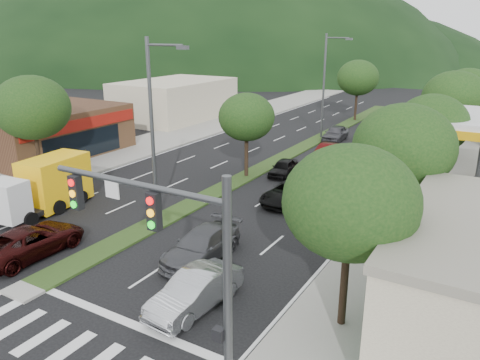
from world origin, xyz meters
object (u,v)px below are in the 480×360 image
Objects in this scene: car_queue_a at (283,168)px; motorhome at (416,127)px; tree_med_near at (247,117)px; car_queue_f at (410,119)px; tree_r_d at (454,98)px; sedan_silver at (195,291)px; box_truck at (46,187)px; suv_maroon at (32,241)px; car_queue_c at (328,154)px; car_queue_d at (288,193)px; traffic_signal at (177,251)px; tree_r_a at (350,202)px; car_queue_b at (201,245)px; tree_r_e at (468,89)px; streetlight_mid at (326,81)px; car_queue_e at (335,133)px; tree_med_far at (358,78)px; tree_r_b at (404,147)px; tree_r_c at (432,125)px; streetlight_near at (155,125)px.

motorhome reaches higher than car_queue_a.
car_queue_f is (6.33, 25.96, -3.70)m from tree_med_near.
car_queue_a is (-9.81, -10.31, -4.58)m from tree_r_d.
car_queue_a is at bearing 109.35° from sedan_silver.
tree_med_near is 0.93× the size of box_truck.
suv_maroon is (-2.65, -16.00, -3.71)m from tree_med_near.
sedan_silver is at bearing -88.44° from car_queue_f.
sedan_silver is 22.61m from car_queue_c.
tree_r_d is 1.39× the size of suv_maroon.
traffic_signal is at bearing -72.75° from car_queue_d.
tree_r_a is at bearing -171.83° from suv_maroon.
traffic_signal is 17.22m from car_queue_d.
car_queue_b is at bearing 167.01° from tree_r_a.
tree_r_d reaches higher than tree_r_e.
sedan_silver is 0.50× the size of motorhome.
streetlight_mid is at bearing -174.67° from motorhome.
tree_med_near reaches higher than car_queue_d.
motorhome is at bearing 8.25° from car_queue_e.
box_truck reaches higher than car_queue_d.
car_queue_c is (-8.19, -5.31, -4.42)m from tree_r_d.
tree_r_a reaches higher than car_queue_c.
traffic_signal reaches higher than tree_r_e.
tree_med_far is 0.78× the size of motorhome.
tree_r_e is at bearing 86.77° from sedan_silver.
car_queue_f is (4.14, 24.27, 0.13)m from car_queue_a.
tree_med_near is 16.64m from suv_maroon.
tree_r_a is 1.50× the size of sedan_silver.
traffic_signal is 1.53× the size of car_queue_d.
car_queue_a is 0.40× the size of motorhome.
tree_r_b reaches higher than car_queue_a.
tree_med_near is 0.68× the size of motorhome.
streetlight_mid reaches higher than tree_r_d.
car_queue_b is (-7.38, -14.30, -4.04)m from tree_r_c.
tree_r_c is (2.97, 21.54, 0.10)m from traffic_signal.
tree_r_c reaches higher than car_queue_b.
tree_r_d is 1.43× the size of car_queue_f.
tree_r_c is at bearing 82.15° from traffic_signal.
car_queue_f is at bearing 76.31° from tree_med_near.
tree_med_far is (-12.00, 24.00, 0.26)m from tree_r_c.
box_truck is at bearing -120.64° from tree_med_near.
tree_r_b is 8.01m from tree_r_c.
motorhome is at bearing 129.75° from tree_r_d.
car_queue_a is at bearing -104.97° from car_queue_c.
suv_maroon is (-2.86, -31.00, -4.86)m from streetlight_mid.
streetlight_near is at bearing -105.15° from car_queue_a.
car_queue_d is (-7.10, -5.31, -4.11)m from tree_r_c.
streetlight_near is 25.07m from car_queue_e.
motorhome is (-3.28, 29.95, -3.01)m from tree_r_a.
sedan_silver is (-5.27, -9.73, -4.31)m from tree_r_b.
motorhome reaches higher than suv_maroon.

